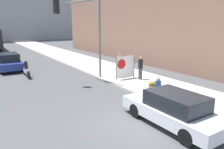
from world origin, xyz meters
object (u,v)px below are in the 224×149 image
object	(u,v)px
protest_banner	(125,67)
motorcycle_on_road	(26,70)
jogger_on_sidewalk	(140,68)
pedestrian_behind	(120,64)
traffic_light_pole	(85,25)
seated_protester	(159,87)
parked_car_curbside	(173,109)
car_on_road_nearest	(8,62)

from	to	relation	value
protest_banner	motorcycle_on_road	size ratio (longest dim) A/B	0.77
jogger_on_sidewalk	protest_banner	size ratio (longest dim) A/B	0.98
pedestrian_behind	traffic_light_pole	world-z (taller)	traffic_light_pole
seated_protester	parked_car_curbside	size ratio (longest dim) A/B	0.26
jogger_on_sidewalk	parked_car_curbside	bearing A→B (deg)	98.58
seated_protester	pedestrian_behind	distance (m)	5.79
protest_banner	traffic_light_pole	world-z (taller)	traffic_light_pole
motorcycle_on_road	parked_car_curbside	bearing A→B (deg)	-74.88
seated_protester	motorcycle_on_road	size ratio (longest dim) A/B	0.52
parked_car_curbside	car_on_road_nearest	size ratio (longest dim) A/B	0.96
seated_protester	pedestrian_behind	size ratio (longest dim) A/B	0.68
seated_protester	parked_car_curbside	bearing A→B (deg)	-127.76
pedestrian_behind	car_on_road_nearest	bearing A→B (deg)	52.87
traffic_light_pole	motorcycle_on_road	world-z (taller)	traffic_light_pole
pedestrian_behind	protest_banner	world-z (taller)	pedestrian_behind
traffic_light_pole	parked_car_curbside	xyz separation A→B (m)	(-0.18, -8.52, -3.34)
traffic_light_pole	protest_banner	bearing A→B (deg)	-29.62
jogger_on_sidewalk	parked_car_curbside	size ratio (longest dim) A/B	0.37
protest_banner	traffic_light_pole	size ratio (longest dim) A/B	0.30
seated_protester	traffic_light_pole	xyz separation A→B (m)	(-1.53, 5.91, 3.31)
pedestrian_behind	parked_car_curbside	bearing A→B (deg)	170.28
protest_banner	parked_car_curbside	xyz separation A→B (m)	(-2.68, -7.10, -0.32)
pedestrian_behind	traffic_light_pole	distance (m)	4.15
parked_car_curbside	car_on_road_nearest	bearing A→B (deg)	104.37
jogger_on_sidewalk	protest_banner	distance (m)	1.13
pedestrian_behind	car_on_road_nearest	world-z (taller)	pedestrian_behind
jogger_on_sidewalk	traffic_light_pole	size ratio (longest dim) A/B	0.29
jogger_on_sidewalk	car_on_road_nearest	xyz separation A→B (m)	(-7.65, 9.51, -0.22)
parked_car_curbside	traffic_light_pole	bearing A→B (deg)	88.76
jogger_on_sidewalk	traffic_light_pole	xyz separation A→B (m)	(-3.39, 2.11, 3.08)
protest_banner	motorcycle_on_road	world-z (taller)	protest_banner
protest_banner	car_on_road_nearest	xyz separation A→B (m)	(-6.76, 8.82, -0.27)
car_on_road_nearest	motorcycle_on_road	bearing A→B (deg)	-78.10
pedestrian_behind	protest_banner	size ratio (longest dim) A/B	1.00
jogger_on_sidewalk	pedestrian_behind	world-z (taller)	pedestrian_behind
jogger_on_sidewalk	protest_banner	world-z (taller)	protest_banner
pedestrian_behind	car_on_road_nearest	size ratio (longest dim) A/B	0.37
jogger_on_sidewalk	car_on_road_nearest	size ratio (longest dim) A/B	0.36
motorcycle_on_road	car_on_road_nearest	bearing A→B (deg)	101.90
jogger_on_sidewalk	parked_car_curbside	distance (m)	7.34
pedestrian_behind	protest_banner	distance (m)	1.19
traffic_light_pole	parked_car_curbside	size ratio (longest dim) A/B	1.27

